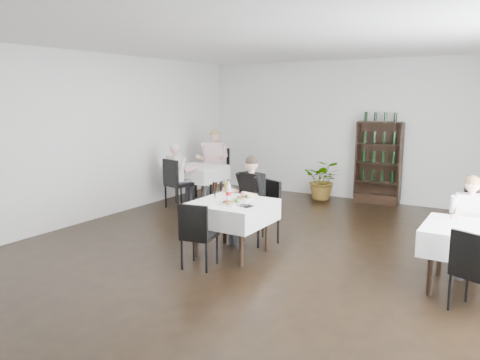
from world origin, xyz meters
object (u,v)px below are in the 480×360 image
object	(u,v)px
main_table	(232,212)
diner_main	(248,193)
potted_tree	(323,180)
wine_shelf	(378,164)

from	to	relation	value
main_table	diner_main	bearing A→B (deg)	96.65
potted_tree	diner_main	size ratio (longest dim) A/B	0.65
wine_shelf	potted_tree	xyz separation A→B (m)	(-1.12, -0.22, -0.41)
diner_main	main_table	bearing A→B (deg)	-83.35
main_table	potted_tree	distance (m)	4.11
main_table	potted_tree	size ratio (longest dim) A/B	1.18
potted_tree	wine_shelf	bearing A→B (deg)	11.09
wine_shelf	main_table	bearing A→B (deg)	-101.78
potted_tree	main_table	bearing A→B (deg)	-86.98
potted_tree	diner_main	world-z (taller)	diner_main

